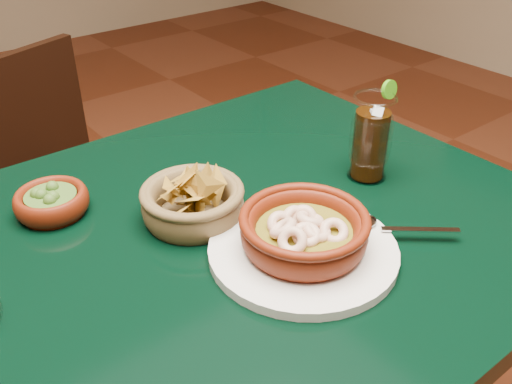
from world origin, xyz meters
TOP-DOWN VIEW (x-y plane):
  - dining_table at (0.00, 0.00)m, footprint 1.20×0.80m
  - dining_chair at (0.09, 0.70)m, footprint 0.49×0.49m
  - shrimp_plate at (0.15, -0.12)m, footprint 0.34×0.27m
  - chip_basket at (0.08, 0.06)m, footprint 0.19×0.19m
  - guacamole_ramekin at (-0.09, 0.21)m, footprint 0.13×0.13m
  - cola_drink at (0.38, -0.02)m, footprint 0.15×0.15m

SIDE VIEW (x-z plane):
  - dining_chair at x=0.09m, z-range 0.04..0.87m
  - dining_table at x=0.00m, z-range 0.28..1.03m
  - guacamole_ramekin at x=-0.09m, z-range 0.75..0.79m
  - chip_basket at x=0.08m, z-range 0.72..0.84m
  - shrimp_plate at x=0.15m, z-range 0.74..0.82m
  - cola_drink at x=0.38m, z-range 0.74..0.91m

